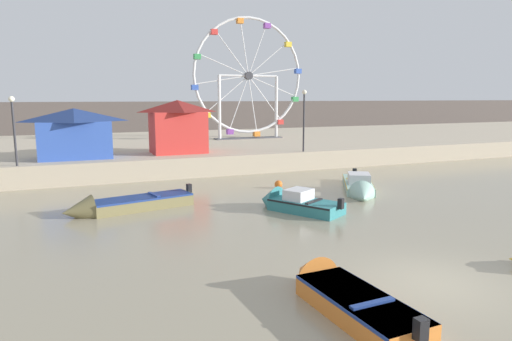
{
  "coord_description": "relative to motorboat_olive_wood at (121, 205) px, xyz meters",
  "views": [
    {
      "loc": [
        -8.93,
        -9.02,
        5.02
      ],
      "look_at": [
        -0.32,
        12.05,
        1.33
      ],
      "focal_mm": 31.93,
      "sensor_mm": 36.0,
      "label": 1
    }
  ],
  "objects": [
    {
      "name": "carnival_booth_red_striped",
      "position": [
        4.82,
        9.88,
        2.82
      ],
      "size": [
        3.89,
        2.76,
        3.53
      ],
      "rotation": [
        0.0,
        0.0,
        0.01
      ],
      "color": "red",
      "rests_on": "quay_promenade"
    },
    {
      "name": "motorboat_teal_painted",
      "position": [
        7.16,
        -2.59,
        0.03
      ],
      "size": [
        3.27,
        4.2,
        1.43
      ],
      "rotation": [
        0.0,
        0.0,
        2.1
      ],
      "color": "teal",
      "rests_on": "ground_plane"
    },
    {
      "name": "ferris_wheel_white_frame",
      "position": [
        13.13,
        18.13,
        6.38
      ],
      "size": [
        10.44,
        1.2,
        10.73
      ],
      "color": "silver",
      "rests_on": "quay_promenade"
    },
    {
      "name": "motorboat_orange_hull",
      "position": [
        3.95,
        -11.5,
        -0.01
      ],
      "size": [
        1.53,
        4.66,
        1.27
      ],
      "rotation": [
        0.0,
        0.0,
        1.62
      ],
      "color": "orange",
      "rests_on": "ground_plane"
    },
    {
      "name": "promenade_lamp_far",
      "position": [
        -4.71,
        7.36,
        3.48
      ],
      "size": [
        0.32,
        0.32,
        3.78
      ],
      "color": "#2D2D33",
      "rests_on": "quay_promenade"
    },
    {
      "name": "promenade_lamp_near",
      "position": [
        13.0,
        7.34,
        3.72
      ],
      "size": [
        0.32,
        0.32,
        4.22
      ],
      "color": "#2D2D33",
      "rests_on": "quay_promenade"
    },
    {
      "name": "mooring_buoy_orange",
      "position": [
        8.65,
        2.1,
        -0.08
      ],
      "size": [
        0.44,
        0.44,
        0.44
      ],
      "primitive_type": "sphere",
      "color": "orange",
      "rests_on": "ground_plane"
    },
    {
      "name": "ground_plane",
      "position": [
        7.03,
        -11.39,
        -0.3
      ],
      "size": [
        240.0,
        240.0,
        0.0
      ],
      "primitive_type": "plane",
      "color": "gray"
    },
    {
      "name": "distant_town_skyline",
      "position": [
        7.03,
        41.91,
        1.9
      ],
      "size": [
        140.0,
        3.0,
        4.4
      ],
      "primitive_type": "cube",
      "color": "#564C47",
      "rests_on": "ground_plane"
    },
    {
      "name": "quay_promenade",
      "position": [
        7.03,
        18.31,
        0.35
      ],
      "size": [
        110.0,
        22.81,
        1.29
      ],
      "primitive_type": "cube",
      "color": "#B7A88E",
      "rests_on": "ground_plane"
    },
    {
      "name": "motorboat_seafoam",
      "position": [
        12.14,
        -0.6,
        -0.02
      ],
      "size": [
        4.21,
        5.9,
        1.41
      ],
      "rotation": [
        0.0,
        0.0,
        4.19
      ],
      "color": "#93BCAD",
      "rests_on": "ground_plane"
    },
    {
      "name": "motorboat_olive_wood",
      "position": [
        0.0,
        0.0,
        0.0
      ],
      "size": [
        5.93,
        2.51,
        1.28
      ],
      "rotation": [
        0.0,
        0.0,
        3.36
      ],
      "color": "olive",
      "rests_on": "ground_plane"
    },
    {
      "name": "carnival_booth_blue_tent",
      "position": [
        -1.64,
        9.6,
        2.58
      ],
      "size": [
        4.65,
        3.02,
        3.05
      ],
      "rotation": [
        0.0,
        0.0,
        -0.01
      ],
      "color": "#3356B7",
      "rests_on": "quay_promenade"
    }
  ]
}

